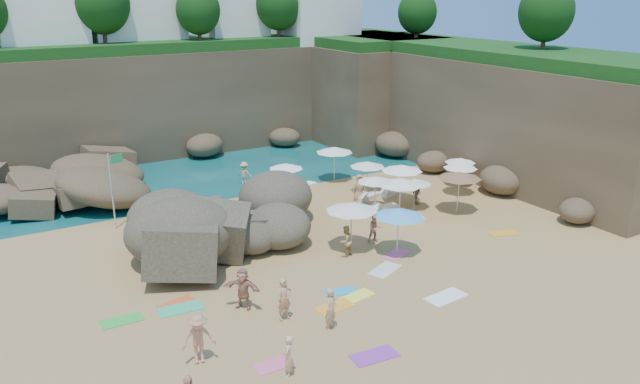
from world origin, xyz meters
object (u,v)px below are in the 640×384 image
person_stand_6 (288,356)px  person_stand_1 (346,241)px  person_stand_4 (359,188)px  rock_outcrop (232,245)px  parasol_2 (286,166)px  person_stand_2 (244,173)px  lounger_0 (282,211)px  parasol_1 (402,168)px  flag_pole (113,181)px  parasol_0 (334,150)px  person_stand_3 (416,192)px  person_stand_0 (331,309)px  person_stand_5 (183,224)px

person_stand_6 → person_stand_1: bearing=176.8°
person_stand_4 → rock_outcrop: bearing=-145.0°
parasol_2 → person_stand_2: parasol_2 is taller
rock_outcrop → person_stand_2: person_stand_2 is taller
person_stand_4 → person_stand_6: size_ratio=1.14×
person_stand_4 → lounger_0: bearing=-164.7°
rock_outcrop → person_stand_6: (-2.89, -11.53, 0.76)m
parasol_1 → lounger_0: 7.82m
flag_pole → parasol_0: 15.15m
person_stand_1 → person_stand_3: person_stand_3 is taller
person_stand_1 → flag_pole: bearing=-61.4°
person_stand_0 → person_stand_2: bearing=42.3°
person_stand_1 → person_stand_5: bearing=-58.6°
parasol_2 → person_stand_0: parasol_2 is taller
person_stand_0 → parasol_0: bearing=24.3°
rock_outcrop → person_stand_3: person_stand_3 is taller
person_stand_2 → person_stand_4: (4.73, -6.75, 0.06)m
lounger_0 → person_stand_6: (-7.33, -14.49, 0.62)m
flag_pole → person_stand_3: size_ratio=2.66×
person_stand_1 → person_stand_4: (5.37, 6.64, 0.06)m
person_stand_2 → person_stand_5: bearing=96.7°
parasol_0 → lounger_0: bearing=-147.0°
flag_pole → person_stand_3: (16.72, -5.34, -1.93)m
person_stand_2 → person_stand_3: size_ratio=0.99×
flag_pole → person_stand_4: flag_pole is taller
lounger_0 → person_stand_1: size_ratio=1.11×
parasol_2 → person_stand_1: (-2.06, -10.09, -1.10)m
lounger_0 → person_stand_1: 7.15m
rock_outcrop → person_stand_0: size_ratio=4.50×
person_stand_1 → person_stand_2: bearing=-106.2°
flag_pole → person_stand_2: size_ratio=2.68×
rock_outcrop → person_stand_6: rock_outcrop is taller
lounger_0 → person_stand_2: 6.33m
person_stand_1 → person_stand_3: size_ratio=0.99×
parasol_2 → person_stand_3: 8.35m
parasol_0 → person_stand_0: 19.83m
person_stand_3 → person_stand_4: bearing=57.6°
parasol_0 → person_stand_3: parasol_0 is taller
rock_outcrop → person_stand_1: bearing=-44.2°
person_stand_0 → person_stand_1: 7.02m
parasol_1 → person_stand_1: parasol_1 is taller
parasol_2 → person_stand_2: 3.76m
flag_pole → parasol_1: size_ratio=1.69×
person_stand_6 → parasol_2: bearing=-166.9°
lounger_0 → person_stand_5: 6.45m
parasol_0 → person_stand_4: (-0.99, -4.49, -1.33)m
person_stand_5 → person_stand_1: bearing=-74.9°
person_stand_6 → parasol_1: bearing=171.5°
person_stand_5 → person_stand_6: person_stand_5 is taller
person_stand_5 → person_stand_0: bearing=-110.7°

